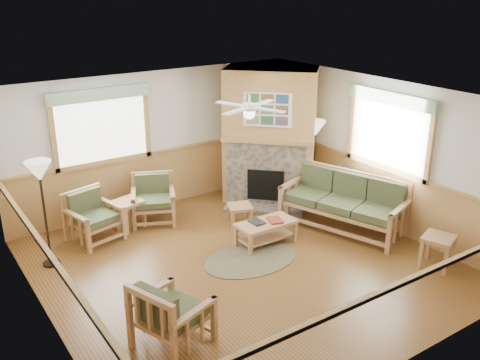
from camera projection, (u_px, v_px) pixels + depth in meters
floor at (244, 265)px, 8.58m from camera, size 6.00×6.00×0.01m
ceiling at (244, 98)px, 7.63m from camera, size 6.00×6.00×0.01m
wall_back at (157, 140)px, 10.43m from camera, size 6.00×0.02×2.70m
wall_front at (401, 269)px, 5.78m from camera, size 6.00×0.02×2.70m
wall_left at (42, 236)px, 6.53m from camera, size 0.02×6.00×2.70m
wall_right at (380, 153)px, 9.68m from camera, size 0.02×6.00×2.70m
wainscot at (244, 234)px, 8.39m from camera, size 6.00×6.00×1.10m
fireplace at (270, 135)px, 10.77m from camera, size 3.11×3.11×2.70m
window_back at (98, 86)px, 9.41m from camera, size 1.90×0.16×1.50m
window_right at (394, 90)px, 9.09m from camera, size 0.16×1.90×1.50m
ceiling_fan at (249, 95)px, 8.04m from camera, size 1.59×1.59×0.36m
sofa at (343, 203)px, 9.65m from camera, size 2.37×1.57×1.01m
armchair_back_left at (94, 217)px, 9.25m from camera, size 0.94×0.94×0.87m
armchair_back_right at (153, 200)px, 9.97m from camera, size 1.03×1.03×0.87m
armchair_left at (172, 313)px, 6.57m from camera, size 1.02×1.02×0.90m
coffee_table at (266, 233)px, 9.20m from camera, size 1.02×0.52×0.41m
end_table_chairs at (128, 214)px, 9.75m from camera, size 0.58×0.57×0.54m
end_table_sofa at (437, 252)px, 8.42m from camera, size 0.61×0.60×0.53m
footstool at (240, 214)px, 9.97m from camera, size 0.55×0.55×0.37m
braided_rug at (251, 259)px, 8.75m from camera, size 2.08×2.08×0.01m
floor_lamp_left at (45, 214)px, 8.29m from camera, size 0.50×0.50×1.75m
floor_lamp_right at (314, 163)px, 10.59m from camera, size 0.48×0.48×1.76m
book_red at (275, 219)px, 9.16m from camera, size 0.30×0.35×0.03m
book_dark at (257, 221)px, 9.09m from camera, size 0.21×0.28×0.03m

